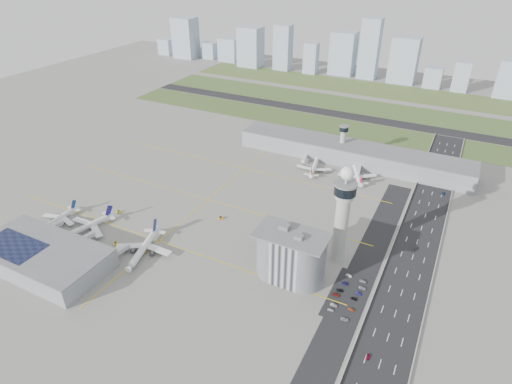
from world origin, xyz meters
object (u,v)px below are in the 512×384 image
at_px(car_lot_3, 340,290).
at_px(tug_2, 141,245).
at_px(tug_5, 351,192).
at_px(car_lot_4, 345,283).
at_px(admin_building, 291,256).
at_px(jet_bridge_near_0, 44,233).
at_px(car_hw_2, 443,194).
at_px(jet_bridge_near_2, 111,258).
at_px(airplane_far_b, 357,172).
at_px(car_lot_7, 351,310).
at_px(tug_1, 116,243).
at_px(tug_4, 314,173).
at_px(car_lot_10, 362,288).
at_px(tug_0, 119,212).
at_px(car_lot_0, 331,310).
at_px(car_hw_0, 368,357).
at_px(secondary_tower, 343,139).
at_px(car_hw_1, 416,248).
at_px(control_tower, 343,211).
at_px(jet_bridge_near_1, 76,245).
at_px(airplane_near_c, 142,245).
at_px(jet_bridge_far_0, 306,157).
at_px(car_lot_9, 358,294).
at_px(car_lot_5, 349,275).
at_px(airplane_far_a, 314,165).
at_px(car_lot_6, 345,319).
at_px(car_lot_8, 354,299).
at_px(tug_3, 221,218).
at_px(airplane_near_b, 86,223).
at_px(car_lot_1, 334,305).
at_px(car_lot_11, 363,281).
at_px(jet_bridge_far_1, 359,168).
at_px(car_hw_4, 433,161).
at_px(airplane_near_a, 57,216).

bearing_deg(car_lot_3, tug_2, 89.72).
bearing_deg(tug_5, car_lot_4, -70.33).
relative_size(admin_building, car_lot_3, 10.64).
bearing_deg(jet_bridge_near_0, car_hw_2, -42.11).
bearing_deg(car_hw_2, jet_bridge_near_2, -129.06).
bearing_deg(airplane_far_b, car_lot_7, 171.00).
distance_m(tug_1, tug_2, 17.51).
xyz_separation_m(tug_4, car_lot_10, (74.91, -122.47, -0.33)).
bearing_deg(jet_bridge_near_0, airplane_far_b, -32.78).
relative_size(tug_0, car_lot_0, 0.87).
relative_size(tug_5, car_lot_3, 0.81).
bearing_deg(car_hw_0, car_lot_10, 103.26).
bearing_deg(car_lot_4, car_lot_0, -178.95).
relative_size(airplane_far_b, car_lot_7, 10.44).
xyz_separation_m(secondary_tower, car_hw_1, (85.50, -110.37, -18.25)).
xyz_separation_m(control_tower, jet_bridge_near_1, (-155.00, -69.00, -32.19)).
relative_size(control_tower, airplane_far_b, 1.65).
bearing_deg(airplane_near_c, tug_5, 129.12).
relative_size(admin_building, jet_bridge_far_0, 3.00).
bearing_deg(car_hw_2, car_lot_9, -97.17).
distance_m(jet_bridge_far_0, car_lot_5, 160.66).
xyz_separation_m(airplane_far_a, tug_2, (-63.16, -155.19, -4.17)).
height_order(tug_2, car_lot_9, tug_2).
relative_size(control_tower, tug_0, 21.43).
bearing_deg(secondary_tower, car_lot_3, -72.78).
bearing_deg(car_lot_6, car_lot_8, -7.92).
height_order(tug_3, car_lot_3, tug_3).
bearing_deg(tug_4, car_lot_6, 100.12).
relative_size(tug_0, car_hw_0, 0.84).
distance_m(secondary_tower, airplane_far_a, 39.79).
height_order(admin_building, car_hw_2, admin_building).
relative_size(airplane_near_b, airplane_far_b, 1.05).
bearing_deg(car_hw_1, jet_bridge_near_2, -142.20).
bearing_deg(airplane_far_b, car_lot_8, 171.52).
bearing_deg(car_hw_1, tug_4, 151.09).
distance_m(tug_0, car_lot_6, 182.39).
xyz_separation_m(airplane_far_a, car_lot_8, (75.86, -139.05, -4.51)).
xyz_separation_m(jet_bridge_far_0, car_lot_7, (90.94, -164.55, -2.31)).
bearing_deg(car_lot_1, control_tower, 11.84).
xyz_separation_m(airplane_far_b, car_lot_11, (38.94, -126.60, -4.83)).
relative_size(airplane_near_b, jet_bridge_far_1, 2.92).
distance_m(admin_building, tug_5, 113.56).
distance_m(car_lot_6, car_hw_1, 84.03).
xyz_separation_m(tug_2, car_hw_4, (154.55, 220.44, -0.37)).
bearing_deg(tug_1, airplane_near_b, -62.24).
bearing_deg(car_lot_8, car_hw_4, -1.87).
distance_m(secondary_tower, jet_bridge_near_1, 239.88).
height_order(airplane_near_a, car_lot_6, airplane_near_a).
height_order(airplane_far_b, car_hw_2, airplane_far_b).
bearing_deg(airplane_near_b, airplane_near_a, -71.31).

